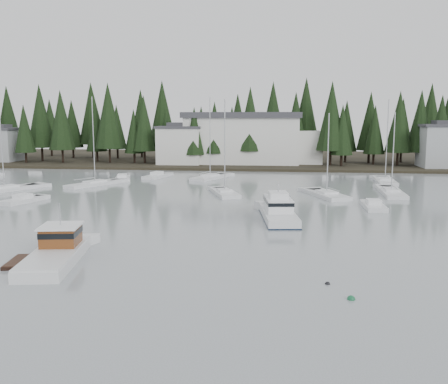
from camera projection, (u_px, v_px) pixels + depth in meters
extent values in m
plane|color=gray|center=(210.00, 310.00, 26.93)|extent=(260.00, 260.00, 0.00)
cube|color=black|center=(267.00, 160.00, 122.19)|extent=(240.00, 54.00, 1.00)
cube|color=silver|center=(180.00, 146.00, 105.98)|extent=(9.00, 7.00, 7.50)
cube|color=#38383D|center=(180.00, 127.00, 105.39)|extent=(9.54, 7.42, 0.50)
cube|color=#38383D|center=(180.00, 124.00, 105.30)|extent=(4.95, 3.85, 0.80)
cube|color=#999EA0|center=(447.00, 147.00, 98.67)|extent=(10.00, 8.00, 8.00)
cube|color=#38383D|center=(448.00, 125.00, 98.04)|extent=(10.60, 8.48, 0.50)
cube|color=#999EA0|center=(0.00, 146.00, 112.88)|extent=(8.00, 7.00, 7.00)
cube|color=silver|center=(242.00, 140.00, 107.23)|extent=(24.00, 10.00, 10.00)
cube|color=#38383D|center=(242.00, 115.00, 106.44)|extent=(25.00, 11.00, 1.20)
cube|color=silver|center=(298.00, 147.00, 108.01)|extent=(10.00, 8.00, 7.00)
cube|color=silver|center=(55.00, 262.00, 35.57)|extent=(4.62, 9.66, 1.34)
cube|color=silver|center=(54.00, 252.00, 35.46)|extent=(4.52, 9.46, 0.12)
cube|color=#491E0E|center=(61.00, 236.00, 37.19)|extent=(2.97, 3.17, 1.44)
cube|color=white|center=(61.00, 226.00, 37.07)|extent=(3.34, 3.59, 0.12)
cube|color=black|center=(61.00, 232.00, 37.14)|extent=(3.04, 3.23, 0.41)
cylinder|color=#A5A8AD|center=(60.00, 214.00, 36.94)|extent=(0.08, 0.08, 1.65)
cube|color=black|center=(18.00, 264.00, 35.46)|extent=(1.78, 3.46, 0.57)
cube|color=silver|center=(278.00, 218.00, 50.85)|extent=(4.37, 10.25, 1.44)
cube|color=black|center=(278.00, 219.00, 50.87)|extent=(4.41, 10.30, 0.20)
cube|color=white|center=(278.00, 204.00, 51.14)|extent=(3.18, 5.45, 1.31)
cube|color=black|center=(278.00, 201.00, 51.09)|extent=(3.25, 5.51, 0.36)
cube|color=white|center=(278.00, 195.00, 51.00)|extent=(2.17, 2.80, 0.59)
cylinder|color=#A5A8AD|center=(278.00, 188.00, 50.89)|extent=(0.10, 0.10, 0.99)
cube|color=silver|center=(327.00, 197.00, 65.59)|extent=(5.86, 9.16, 1.05)
cube|color=white|center=(327.00, 192.00, 65.49)|extent=(2.97, 3.49, 0.30)
cylinder|color=#A5A8AD|center=(328.00, 153.00, 64.74)|extent=(0.14, 0.14, 10.37)
cube|color=silver|center=(385.00, 183.00, 79.74)|extent=(3.29, 9.58, 1.05)
cube|color=white|center=(385.00, 179.00, 79.65)|extent=(2.12, 3.31, 0.30)
cylinder|color=#A5A8AD|center=(387.00, 140.00, 78.73)|extent=(0.14, 0.14, 12.61)
cube|color=silver|center=(95.00, 185.00, 76.39)|extent=(6.78, 10.21, 1.05)
cube|color=white|center=(95.00, 181.00, 76.30)|extent=(3.09, 3.87, 0.30)
cylinder|color=#A5A8AD|center=(93.00, 140.00, 75.36)|extent=(0.14, 0.14, 12.89)
cube|color=silver|center=(210.00, 179.00, 84.69)|extent=(5.99, 9.30, 1.05)
cube|color=white|center=(210.00, 175.00, 84.60)|extent=(2.99, 3.55, 0.30)
cylinder|color=#A5A8AD|center=(210.00, 137.00, 83.64)|extent=(0.14, 0.14, 13.21)
cube|color=silver|center=(225.00, 195.00, 67.17)|extent=(5.11, 8.45, 1.05)
cube|color=white|center=(225.00, 190.00, 67.08)|extent=(2.61, 3.18, 0.30)
cylinder|color=#A5A8AD|center=(225.00, 146.00, 66.20)|extent=(0.14, 0.14, 12.16)
cube|color=silver|center=(5.00, 191.00, 70.49)|extent=(7.55, 10.54, 1.05)
cube|color=white|center=(4.00, 187.00, 70.39)|extent=(3.45, 4.07, 0.30)
cylinder|color=#A5A8AD|center=(1.00, 142.00, 69.46)|extent=(0.14, 0.14, 12.83)
cube|color=silver|center=(391.00, 194.00, 67.83)|extent=(3.04, 10.54, 1.05)
cube|color=white|center=(391.00, 189.00, 67.73)|extent=(2.00, 3.62, 0.30)
cylinder|color=#A5A8AD|center=(393.00, 152.00, 66.97)|extent=(0.14, 0.14, 10.51)
cube|color=silver|center=(23.00, 202.00, 61.13)|extent=(3.88, 6.31, 0.90)
cube|color=white|center=(23.00, 196.00, 61.03)|extent=(2.00, 2.26, 0.55)
cube|color=silver|center=(373.00, 208.00, 57.12)|extent=(2.29, 5.68, 0.90)
cube|color=white|center=(374.00, 202.00, 57.02)|extent=(1.52, 1.83, 0.55)
cube|color=silver|center=(157.00, 177.00, 86.32)|extent=(3.93, 7.06, 0.90)
cube|color=white|center=(157.00, 173.00, 86.21)|extent=(2.02, 2.47, 0.55)
cube|color=silver|center=(122.00, 180.00, 82.76)|extent=(3.58, 6.34, 0.90)
cube|color=white|center=(122.00, 176.00, 82.66)|extent=(1.91, 2.22, 0.55)
sphere|color=#145933|center=(351.00, 299.00, 28.50)|extent=(0.47, 0.47, 0.47)
sphere|color=black|center=(328.00, 284.00, 31.11)|extent=(0.33, 0.33, 0.33)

